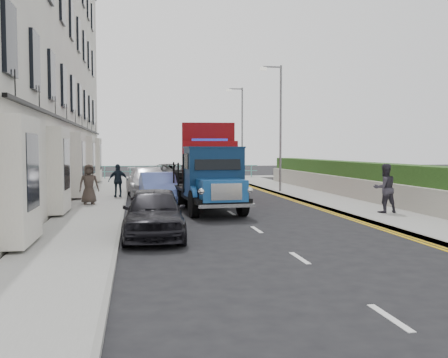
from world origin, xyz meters
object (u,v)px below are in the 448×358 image
(lamp_far, at_px, (241,128))
(parked_car_front, at_px, (154,212))
(lamp_mid, at_px, (278,121))
(red_lorry, at_px, (207,159))
(bedford_lorry, at_px, (213,184))

(lamp_far, relative_size, parked_car_front, 1.72)
(lamp_mid, distance_m, lamp_far, 10.00)
(parked_car_front, bearing_deg, lamp_far, 74.69)
(lamp_far, relative_size, red_lorry, 0.98)
(lamp_mid, relative_size, bedford_lorry, 1.30)
(parked_car_front, bearing_deg, bedford_lorry, 65.57)
(lamp_mid, relative_size, parked_car_front, 1.72)
(red_lorry, bearing_deg, lamp_far, 76.77)
(lamp_far, height_order, parked_car_front, lamp_far)
(lamp_far, distance_m, bedford_lorry, 18.98)
(lamp_mid, height_order, bedford_lorry, lamp_mid)
(lamp_mid, xyz_separation_m, parked_car_front, (-7.26, -12.77, -3.30))
(bedford_lorry, height_order, red_lorry, red_lorry)
(red_lorry, relative_size, parked_car_front, 1.76)
(red_lorry, bearing_deg, lamp_mid, 34.88)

